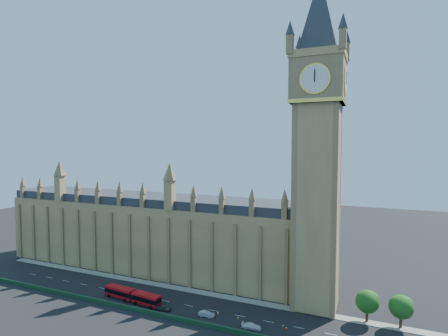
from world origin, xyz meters
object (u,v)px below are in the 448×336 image
at_px(car_silver, 206,314).
at_px(car_white, 251,326).
at_px(red_bus, 132,296).
at_px(car_grey, 163,308).

relative_size(car_silver, car_white, 0.87).
distance_m(red_bus, car_grey, 11.84).
relative_size(red_bus, car_grey, 4.57).
bearing_deg(car_silver, car_white, -98.90).
distance_m(red_bus, car_silver, 24.58).
distance_m(car_silver, car_white, 13.45).
height_order(red_bus, car_white, red_bus).
bearing_deg(car_silver, red_bus, 87.81).
xyz_separation_m(red_bus, car_grey, (11.73, -1.24, -1.03)).
xyz_separation_m(car_grey, car_white, (26.20, -0.03, -0.01)).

